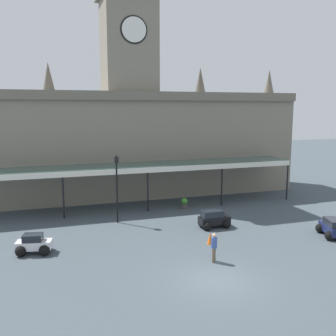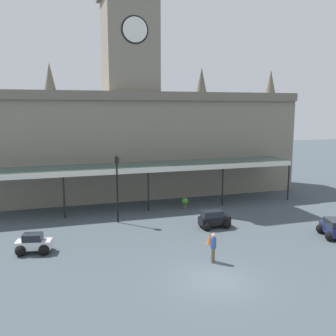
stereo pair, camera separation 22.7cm
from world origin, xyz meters
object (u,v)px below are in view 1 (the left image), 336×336
(pedestrian_crossing_forecourt, at_px, (214,246))
(victorian_lamppost, at_px, (117,181))
(car_navy_estate, at_px, (332,229))
(traffic_cone, at_px, (210,238))
(planter_by_canopy, at_px, (184,203))
(car_white_sedan, at_px, (34,245))
(car_black_estate, at_px, (214,220))

(pedestrian_crossing_forecourt, relative_size, victorian_lamppost, 0.32)
(car_navy_estate, relative_size, traffic_cone, 3.35)
(planter_by_canopy, bearing_deg, traffic_cone, -99.14)
(car_navy_estate, height_order, victorian_lamppost, victorian_lamppost)
(victorian_lamppost, bearing_deg, pedestrian_crossing_forecourt, -66.72)
(car_navy_estate, xyz_separation_m, car_white_sedan, (-19.07, 3.01, -0.06))
(car_black_estate, xyz_separation_m, pedestrian_crossing_forecourt, (-2.59, -5.66, 0.34))
(victorian_lamppost, bearing_deg, traffic_cone, -52.61)
(car_navy_estate, distance_m, victorian_lamppost, 15.44)
(car_navy_estate, xyz_separation_m, traffic_cone, (-8.39, 1.23, -0.20))
(car_white_sedan, height_order, planter_by_canopy, car_white_sedan)
(car_navy_estate, bearing_deg, planter_by_canopy, 125.76)
(planter_by_canopy, bearing_deg, car_white_sedan, -150.78)
(car_black_estate, bearing_deg, victorian_lamppost, 152.75)
(planter_by_canopy, bearing_deg, victorian_lamppost, -160.47)
(car_navy_estate, height_order, car_black_estate, same)
(car_black_estate, bearing_deg, car_navy_estate, -31.97)
(car_white_sedan, bearing_deg, car_black_estate, 5.65)
(victorian_lamppost, height_order, traffic_cone, victorian_lamppost)
(car_white_sedan, relative_size, planter_by_canopy, 2.27)
(victorian_lamppost, distance_m, planter_by_canopy, 7.11)
(car_white_sedan, distance_m, victorian_lamppost, 7.87)
(traffic_cone, bearing_deg, car_navy_estate, -8.33)
(car_navy_estate, xyz_separation_m, victorian_lamppost, (-13.22, 7.55, 2.62))
(pedestrian_crossing_forecourt, distance_m, victorian_lamppost, 10.03)
(victorian_lamppost, bearing_deg, car_white_sedan, -142.18)
(car_black_estate, bearing_deg, traffic_cone, -118.40)
(pedestrian_crossing_forecourt, xyz_separation_m, planter_by_canopy, (2.34, 11.18, -0.42))
(car_white_sedan, xyz_separation_m, car_black_estate, (12.30, 1.22, 0.06))
(car_navy_estate, relative_size, planter_by_canopy, 2.52)
(traffic_cone, bearing_deg, pedestrian_crossing_forecourt, -109.96)
(car_navy_estate, relative_size, car_white_sedan, 1.11)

